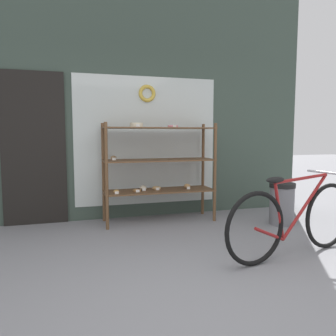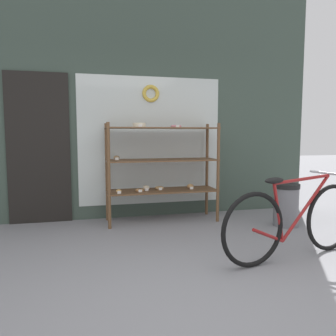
{
  "view_description": "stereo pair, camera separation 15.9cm",
  "coord_description": "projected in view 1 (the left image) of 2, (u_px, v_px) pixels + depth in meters",
  "views": [
    {
      "loc": [
        -0.89,
        -1.99,
        1.24
      ],
      "look_at": [
        0.15,
        1.54,
        0.87
      ],
      "focal_mm": 35.0,
      "sensor_mm": 36.0,
      "label": 1
    },
    {
      "loc": [
        -0.73,
        -2.03,
        1.24
      ],
      "look_at": [
        0.15,
        1.54,
        0.87
      ],
      "focal_mm": 35.0,
      "sensor_mm": 36.0,
      "label": 2
    }
  ],
  "objects": [
    {
      "name": "storefront_facade",
      "position": [
        131.0,
        88.0,
        4.82
      ],
      "size": [
        5.58,
        0.13,
        3.96
      ],
      "color": "#3D4C42",
      "rests_on": "ground_plane"
    },
    {
      "name": "ground_plane",
      "position": [
        210.0,
        314.0,
        2.28
      ],
      "size": [
        30.0,
        30.0,
        0.0
      ],
      "primitive_type": "plane",
      "color": "gray"
    },
    {
      "name": "bicycle",
      "position": [
        294.0,
        219.0,
        3.33
      ],
      "size": [
        1.75,
        0.52,
        0.85
      ],
      "rotation": [
        0.0,
        0.0,
        0.2
      ],
      "color": "black",
      "rests_on": "ground_plane"
    },
    {
      "name": "display_case",
      "position": [
        158.0,
        162.0,
        4.65
      ],
      "size": [
        1.57,
        0.49,
        1.41
      ],
      "color": "brown",
      "rests_on": "ground_plane"
    },
    {
      "name": "trash_bin",
      "position": [
        282.0,
        202.0,
        4.53
      ],
      "size": [
        0.35,
        0.35,
        0.58
      ],
      "color": "slate",
      "rests_on": "ground_plane"
    }
  ]
}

